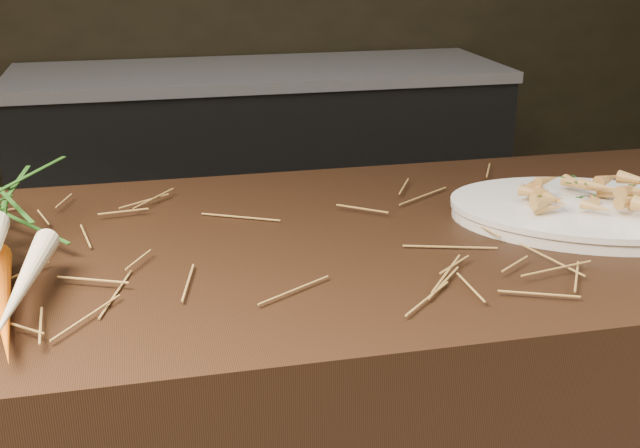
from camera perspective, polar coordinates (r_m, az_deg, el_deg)
The scene contains 4 objects.
back_counter at distance 3.13m, azimuth -4.12°, elevation 3.45°, with size 1.82×0.62×0.84m.
straw_bedding at distance 1.17m, azimuth -5.07°, elevation -1.05°, with size 1.40×0.60×0.02m, color olive, non-canonical shape.
serving_platter at distance 1.33m, azimuth 18.63°, elevation 0.64°, with size 0.43×0.29×0.02m, color white, non-canonical shape.
roasted_veg_heap at distance 1.32m, azimuth 18.80°, elevation 2.09°, with size 0.21×0.15×0.05m, color #C5893F, non-canonical shape.
Camera 1 is at (-0.14, -0.78, 1.34)m, focal length 45.00 mm.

